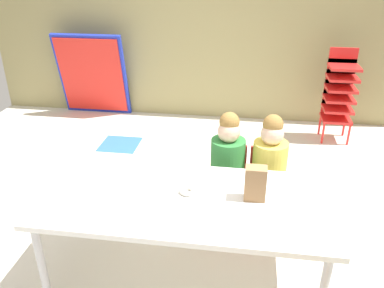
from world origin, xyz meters
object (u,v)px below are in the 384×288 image
object	(u,v)px
seated_child_near_camera	(228,158)
paper_plate_center_table	(164,178)
paper_bag_brown	(255,183)
folded_activity_table	(92,75)
seated_child_middle_seat	(270,161)
paper_plate_near_edge	(187,193)
craft_table	(185,204)
donut_powdered_on_plate	(187,191)
kid_chair_red_stack	(339,91)

from	to	relation	value
seated_child_near_camera	paper_plate_center_table	distance (m)	0.60
paper_bag_brown	folded_activity_table	bearing A→B (deg)	128.07
seated_child_middle_seat	paper_plate_near_edge	distance (m)	0.81
craft_table	paper_plate_center_table	xyz separation A→B (m)	(-0.18, 0.21, 0.05)
paper_plate_center_table	donut_powdered_on_plate	world-z (taller)	donut_powdered_on_plate
paper_plate_center_table	folded_activity_table	bearing A→B (deg)	120.60
folded_activity_table	paper_plate_near_edge	bearing A→B (deg)	-57.99
seated_child_middle_seat	paper_plate_center_table	xyz separation A→B (m)	(-0.72, -0.44, 0.05)
seated_child_middle_seat	paper_plate_near_edge	xyz separation A→B (m)	(-0.53, -0.61, 0.05)
kid_chair_red_stack	paper_plate_center_table	size ratio (longest dim) A/B	5.78
paper_plate_center_table	kid_chair_red_stack	bearing A→B (deg)	54.88
seated_child_near_camera	donut_powdered_on_plate	bearing A→B (deg)	-109.75
craft_table	paper_plate_center_table	size ratio (longest dim) A/B	10.01
paper_bag_brown	seated_child_near_camera	bearing A→B (deg)	108.42
paper_plate_center_table	donut_powdered_on_plate	xyz separation A→B (m)	(0.19, -0.16, 0.02)
seated_child_near_camera	seated_child_middle_seat	world-z (taller)	same
kid_chair_red_stack	folded_activity_table	world-z (taller)	folded_activity_table
folded_activity_table	paper_bag_brown	xyz separation A→B (m)	(2.09, -2.67, 0.17)
paper_plate_near_edge	kid_chair_red_stack	bearing A→B (deg)	60.08
craft_table	folded_activity_table	world-z (taller)	folded_activity_table
craft_table	seated_child_near_camera	distance (m)	0.69
seated_child_near_camera	folded_activity_table	world-z (taller)	folded_activity_table
paper_bag_brown	paper_plate_near_edge	distance (m)	0.43
folded_activity_table	paper_plate_center_table	size ratio (longest dim) A/B	6.04
seated_child_near_camera	kid_chair_red_stack	size ratio (longest dim) A/B	0.88
kid_chair_red_stack	paper_plate_near_edge	distance (m)	2.71
folded_activity_table	paper_bag_brown	bearing A→B (deg)	-51.93
paper_plate_near_edge	donut_powdered_on_plate	distance (m)	0.02
kid_chair_red_stack	paper_plate_near_edge	size ratio (longest dim) A/B	5.78
craft_table	kid_chair_red_stack	distance (m)	2.76
craft_table	seated_child_near_camera	xyz separation A→B (m)	(0.23, 0.65, 0.00)
craft_table	folded_activity_table	size ratio (longest dim) A/B	1.66
paper_bag_brown	donut_powdered_on_plate	size ratio (longest dim) A/B	2.13
seated_child_middle_seat	donut_powdered_on_plate	distance (m)	0.81
paper_plate_near_edge	paper_plate_center_table	size ratio (longest dim) A/B	1.00
seated_child_near_camera	kid_chair_red_stack	distance (m)	2.08
paper_bag_brown	donut_powdered_on_plate	bearing A→B (deg)	-178.88
paper_plate_center_table	donut_powdered_on_plate	bearing A→B (deg)	-41.04
kid_chair_red_stack	donut_powdered_on_plate	world-z (taller)	kid_chair_red_stack
paper_plate_near_edge	donut_powdered_on_plate	world-z (taller)	donut_powdered_on_plate
seated_child_near_camera	seated_child_middle_seat	bearing A→B (deg)	-0.00
seated_child_middle_seat	paper_plate_center_table	world-z (taller)	seated_child_middle_seat
kid_chair_red_stack	folded_activity_table	distance (m)	3.05
paper_plate_near_edge	paper_bag_brown	bearing A→B (deg)	1.12
seated_child_near_camera	paper_bag_brown	xyz separation A→B (m)	(0.20, -0.60, 0.15)
craft_table	paper_plate_near_edge	xyz separation A→B (m)	(0.01, 0.04, 0.05)
craft_table	paper_bag_brown	distance (m)	0.45
craft_table	paper_bag_brown	xyz separation A→B (m)	(0.42, 0.05, 0.16)
folded_activity_table	paper_bag_brown	world-z (taller)	folded_activity_table
kid_chair_red_stack	folded_activity_table	size ratio (longest dim) A/B	0.96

